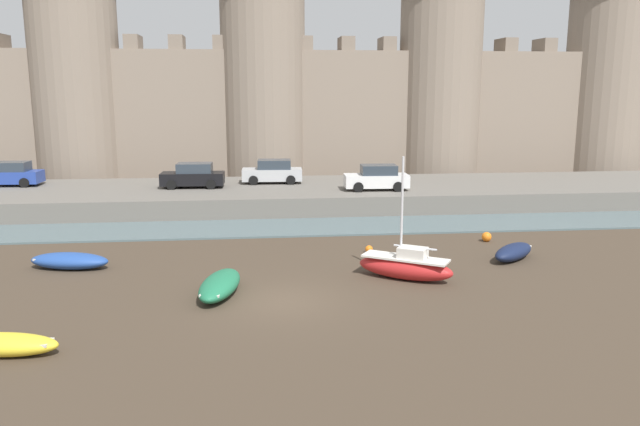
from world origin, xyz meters
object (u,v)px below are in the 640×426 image
mooring_buoy_near_shore (369,249)px  car_quay_west (377,178)px  car_quay_centre_east (10,174)px  car_quay_centre_west (273,172)px  rowboat_midflat_left (220,285)px  rowboat_midflat_right (513,252)px  car_quay_east (193,176)px  rowboat_near_channel_right (69,260)px  mooring_buoy_mid_mud (487,237)px  sailboat_foreground_right (406,266)px  rowboat_foreground_left (2,344)px

mooring_buoy_near_shore → car_quay_west: car_quay_west is taller
car_quay_centre_east → car_quay_centre_west: 17.66m
rowboat_midflat_left → mooring_buoy_near_shore: 8.72m
rowboat_midflat_right → rowboat_midflat_left: 13.62m
car_quay_east → car_quay_centre_west: 5.49m
rowboat_midflat_right → mooring_buoy_near_shore: bearing=163.2°
rowboat_midflat_right → car_quay_east: (-15.74, 15.03, 1.68)m
rowboat_near_channel_right → rowboat_midflat_left: rowboat_midflat_left is taller
mooring_buoy_mid_mud → car_quay_west: 10.20m
car_quay_centre_west → car_quay_west: bearing=-29.4°
car_quay_east → car_quay_centre_east: same height
car_quay_east → car_quay_west: same height
rowboat_near_channel_right → rowboat_midflat_left: size_ratio=0.95×
rowboat_midflat_left → mooring_buoy_near_shore: size_ratio=10.57×
sailboat_foreground_right → car_quay_west: bearing=83.2°
rowboat_midflat_right → mooring_buoy_mid_mud: bearing=88.9°
car_quay_east → car_quay_centre_east: 12.52m
sailboat_foreground_right → car_quay_east: bearing=120.1°
rowboat_midflat_left → car_quay_east: size_ratio=0.93×
car_quay_east → car_quay_west: 12.12m
car_quay_east → rowboat_near_channel_right: bearing=-106.0°
rowboat_foreground_left → car_quay_centre_west: 26.44m
rowboat_near_channel_right → mooring_buoy_near_shore: (13.48, 1.21, -0.19)m
sailboat_foreground_right → car_quay_centre_east: 29.75m
sailboat_foreground_right → rowboat_foreground_left: 14.91m
rowboat_midflat_left → car_quay_centre_east: (-14.93, 20.67, 1.66)m
rowboat_foreground_left → car_quay_centre_east: car_quay_centre_east is taller
rowboat_near_channel_right → sailboat_foreground_right: sailboat_foreground_right is taller
mooring_buoy_mid_mud → rowboat_foreground_left: bearing=-148.4°
car_quay_east → rowboat_midflat_left: bearing=-82.1°
rowboat_midflat_right → car_quay_centre_east: car_quay_centre_east is taller
rowboat_foreground_left → car_quay_east: (3.52, 23.44, 1.72)m
rowboat_near_channel_right → sailboat_foreground_right: bearing=-12.2°
rowboat_near_channel_right → car_quay_centre_east: size_ratio=0.88×
sailboat_foreground_right → car_quay_centre_west: sailboat_foreground_right is taller
rowboat_midflat_left → car_quay_centre_west: size_ratio=0.93×
sailboat_foreground_right → car_quay_centre_west: (-4.80, 18.81, 1.50)m
mooring_buoy_near_shore → car_quay_centre_west: 15.21m
sailboat_foreground_right → car_quay_centre_east: (-22.44, 19.47, 1.50)m
rowboat_foreground_left → car_quay_centre_west: (8.83, 24.86, 1.72)m
rowboat_midflat_right → car_quay_centre_east: bearing=148.6°
rowboat_midflat_right → car_quay_east: car_quay_east is taller
rowboat_midflat_left → car_quay_centre_west: car_quay_centre_west is taller
car_quay_centre_east → sailboat_foreground_right: bearing=-40.9°
car_quay_east → car_quay_west: size_ratio=1.00×
rowboat_midflat_right → mooring_buoy_near_shore: rowboat_midflat_right is taller
sailboat_foreground_right → mooring_buoy_near_shore: sailboat_foreground_right is taller
rowboat_midflat_right → sailboat_foreground_right: (-5.64, -2.36, 0.18)m
rowboat_near_channel_right → rowboat_midflat_left: (6.69, -4.26, 0.03)m
rowboat_near_channel_right → car_quay_centre_east: 18.44m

